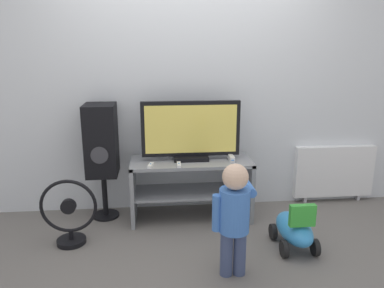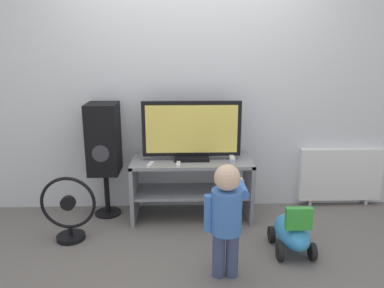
% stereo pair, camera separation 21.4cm
% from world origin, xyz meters
% --- Properties ---
extents(ground_plane, '(16.00, 16.00, 0.00)m').
position_xyz_m(ground_plane, '(0.00, 0.00, 0.00)').
color(ground_plane, slate).
extents(wall_back, '(10.00, 0.06, 2.60)m').
position_xyz_m(wall_back, '(0.00, 0.54, 1.30)').
color(wall_back, silver).
rests_on(wall_back, ground_plane).
extents(tv_stand, '(1.14, 0.46, 0.58)m').
position_xyz_m(tv_stand, '(0.00, 0.23, 0.38)').
color(tv_stand, gray).
rests_on(tv_stand, ground_plane).
extents(television, '(0.92, 0.20, 0.56)m').
position_xyz_m(television, '(0.00, 0.25, 0.85)').
color(television, black).
rests_on(television, tv_stand).
extents(game_console, '(0.04, 0.20, 0.05)m').
position_xyz_m(game_console, '(0.37, 0.21, 0.60)').
color(game_console, white).
rests_on(game_console, tv_stand).
extents(remote_primary, '(0.06, 0.13, 0.03)m').
position_xyz_m(remote_primary, '(-0.38, 0.08, 0.59)').
color(remote_primary, white).
rests_on(remote_primary, tv_stand).
extents(remote_secondary, '(0.04, 0.13, 0.03)m').
position_xyz_m(remote_secondary, '(-0.13, 0.07, 0.59)').
color(remote_secondary, white).
rests_on(remote_secondary, tv_stand).
extents(child, '(0.32, 0.48, 0.85)m').
position_xyz_m(child, '(0.21, -0.74, 0.50)').
color(child, '#3F4C72').
rests_on(child, ground_plane).
extents(speaker_tower, '(0.29, 0.34, 1.11)m').
position_xyz_m(speaker_tower, '(-0.83, 0.32, 0.75)').
color(speaker_tower, black).
rests_on(speaker_tower, ground_plane).
extents(floor_fan, '(0.47, 0.24, 0.57)m').
position_xyz_m(floor_fan, '(-1.06, -0.18, 0.25)').
color(floor_fan, black).
rests_on(floor_fan, ground_plane).
extents(ride_on_toy, '(0.29, 0.52, 0.44)m').
position_xyz_m(ride_on_toy, '(0.79, -0.43, 0.17)').
color(ride_on_toy, '#338CD1').
rests_on(ride_on_toy, ground_plane).
extents(radiator, '(0.85, 0.08, 0.61)m').
position_xyz_m(radiator, '(1.55, 0.47, 0.33)').
color(radiator, white).
rests_on(radiator, ground_plane).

